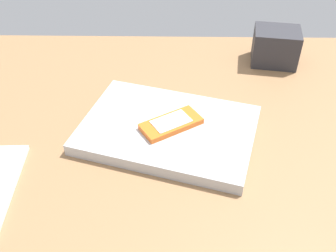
% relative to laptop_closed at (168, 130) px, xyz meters
% --- Properties ---
extents(desk_surface, '(1.20, 0.80, 0.03)m').
position_rel_laptop_closed_xyz_m(desk_surface, '(0.04, 0.01, -0.03)').
color(desk_surface, olive).
rests_on(desk_surface, ground).
extents(laptop_closed, '(0.36, 0.29, 0.02)m').
position_rel_laptop_closed_xyz_m(laptop_closed, '(0.00, 0.00, 0.00)').
color(laptop_closed, '#B7BABC').
rests_on(laptop_closed, desk_surface).
extents(cell_phone_on_laptop, '(0.12, 0.10, 0.01)m').
position_rel_laptop_closed_xyz_m(cell_phone_on_laptop, '(-0.01, 0.00, 0.02)').
color(cell_phone_on_laptop, orange).
rests_on(cell_phone_on_laptop, laptop_closed).
extents(desk_organizer, '(0.11, 0.10, 0.08)m').
position_rel_laptop_closed_xyz_m(desk_organizer, '(-0.24, -0.27, 0.03)').
color(desk_organizer, '#2D2D33').
rests_on(desk_organizer, desk_surface).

